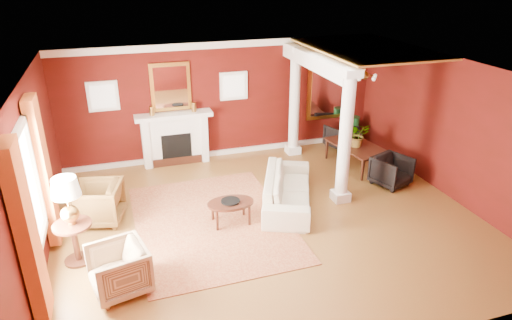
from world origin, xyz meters
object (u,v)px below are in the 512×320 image
object	(u,v)px
side_table	(69,206)
dining_table	(358,149)
armchair_stripe	(119,267)
sofa	(288,184)
coffee_table	(231,204)
armchair_leopard	(98,201)

from	to	relation	value
side_table	dining_table	world-z (taller)	side_table
armchair_stripe	dining_table	xyz separation A→B (m)	(5.72, 3.03, 0.03)
sofa	coffee_table	world-z (taller)	sofa
armchair_leopard	dining_table	xyz separation A→B (m)	(6.02, 0.82, 0.00)
sofa	armchair_leopard	size ratio (longest dim) A/B	2.62
side_table	dining_table	distance (m)	6.73
coffee_table	side_table	xyz separation A→B (m)	(-2.76, -0.41, 0.64)
sofa	armchair_leopard	bearing A→B (deg)	105.97
coffee_table	armchair_leopard	bearing A→B (deg)	161.14
sofa	side_table	bearing A→B (deg)	123.69
sofa	armchair_stripe	size ratio (longest dim) A/B	2.77
armchair_leopard	armchair_stripe	world-z (taller)	armchair_leopard
armchair_leopard	coffee_table	xyz separation A→B (m)	(2.40, -0.82, -0.03)
sofa	dining_table	xyz separation A→B (m)	(2.31, 1.26, -0.01)
side_table	armchair_stripe	bearing A→B (deg)	-56.18
side_table	armchair_leopard	bearing A→B (deg)	73.68
side_table	dining_table	bearing A→B (deg)	17.77
armchair_stripe	dining_table	size ratio (longest dim) A/B	0.53
armchair_stripe	coffee_table	world-z (taller)	armchair_stripe
armchair_leopard	sofa	bearing A→B (deg)	97.75
coffee_table	side_table	bearing A→B (deg)	-171.61
armchair_leopard	side_table	distance (m)	1.42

